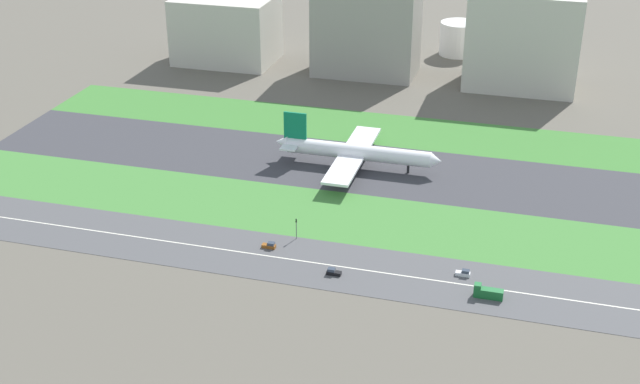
{
  "coord_description": "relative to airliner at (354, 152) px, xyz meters",
  "views": [
    {
      "loc": [
        73.28,
        -285.85,
        133.56
      ],
      "look_at": [
        3.21,
        -36.5,
        6.0
      ],
      "focal_mm": 46.96,
      "sensor_mm": 36.0,
      "label": 1
    }
  ],
  "objects": [
    {
      "name": "ground_plane",
      "position": [
        -6.34,
        -0.0,
        -6.23
      ],
      "size": [
        800.0,
        800.0,
        0.0
      ],
      "primitive_type": "plane",
      "color": "#5B564C"
    },
    {
      "name": "runway",
      "position": [
        -6.34,
        -0.0,
        -6.18
      ],
      "size": [
        280.0,
        46.0,
        0.1
      ],
      "primitive_type": "cube",
      "color": "#38383D",
      "rests_on": "ground_plane"
    },
    {
      "name": "grass_median_north",
      "position": [
        -6.34,
        41.0,
        -6.18
      ],
      "size": [
        280.0,
        36.0,
        0.1
      ],
      "primitive_type": "cube",
      "color": "#3D7A33",
      "rests_on": "ground_plane"
    },
    {
      "name": "grass_median_south",
      "position": [
        -6.34,
        -41.0,
        -6.18
      ],
      "size": [
        280.0,
        36.0,
        0.1
      ],
      "primitive_type": "cube",
      "color": "#427F38",
      "rests_on": "ground_plane"
    },
    {
      "name": "highway",
      "position": [
        -6.34,
        -73.0,
        -6.18
      ],
      "size": [
        280.0,
        28.0,
        0.1
      ],
      "primitive_type": "cube",
      "color": "#4C4C4F",
      "rests_on": "ground_plane"
    },
    {
      "name": "highway_centerline",
      "position": [
        -6.34,
        -73.0,
        -6.13
      ],
      "size": [
        266.0,
        0.5,
        0.01
      ],
      "primitive_type": "cube",
      "color": "silver",
      "rests_on": "highway"
    },
    {
      "name": "airliner",
      "position": [
        0.0,
        0.0,
        0.0
      ],
      "size": [
        65.0,
        56.0,
        19.7
      ],
      "color": "white",
      "rests_on": "runway"
    },
    {
      "name": "truck_0",
      "position": [
        58.51,
        -78.0,
        -4.56
      ],
      "size": [
        8.4,
        2.5,
        4.0
      ],
      "rotation": [
        0.0,
        0.0,
        3.14
      ],
      "color": "#19662D",
      "rests_on": "highway"
    },
    {
      "name": "car_0",
      "position": [
        -11.0,
        -68.0,
        -5.31
      ],
      "size": [
        4.4,
        1.8,
        2.0
      ],
      "color": "brown",
      "rests_on": "highway"
    },
    {
      "name": "car_2",
      "position": [
        12.68,
        -78.0,
        -5.31
      ],
      "size": [
        4.4,
        1.8,
        2.0
      ],
      "rotation": [
        0.0,
        0.0,
        3.14
      ],
      "color": "black",
      "rests_on": "highway"
    },
    {
      "name": "car_1",
      "position": [
        50.52,
        -68.0,
        -5.31
      ],
      "size": [
        4.4,
        1.8,
        2.0
      ],
      "color": "silver",
      "rests_on": "highway"
    },
    {
      "name": "traffic_light",
      "position": [
        -4.49,
        -60.01,
        -1.94
      ],
      "size": [
        0.36,
        0.5,
        7.2
      ],
      "color": "#4C4C51",
      "rests_on": "highway"
    },
    {
      "name": "terminal_building",
      "position": [
        -96.34,
        114.0,
        10.72
      ],
      "size": [
        50.33,
        36.14,
        33.91
      ],
      "primitive_type": "cube",
      "color": "beige",
      "rests_on": "ground_plane"
    },
    {
      "name": "hangar_building",
      "position": [
        -21.34,
        114.0,
        16.77
      ],
      "size": [
        50.71,
        30.17,
        46.01
      ],
      "primitive_type": "cube",
      "color": "#9E998E",
      "rests_on": "ground_plane"
    },
    {
      "name": "office_tower",
      "position": [
        54.97,
        114.0,
        17.0
      ],
      "size": [
        52.11,
        33.68,
        46.45
      ],
      "primitive_type": "cube",
      "color": "beige",
      "rests_on": "ground_plane"
    },
    {
      "name": "fuel_tank_west",
      "position": [
        19.88,
        159.0,
        2.56
      ],
      "size": [
        20.75,
        20.75,
        17.59
      ],
      "primitive_type": "cylinder",
      "color": "silver",
      "rests_on": "ground_plane"
    }
  ]
}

